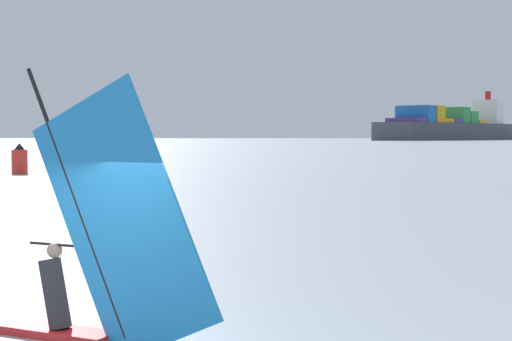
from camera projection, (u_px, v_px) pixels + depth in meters
windsurfer at (84, 265)px, 11.55m from camera, size 4.12×2.18×4.08m
cargo_ship at (449, 127)px, 542.56m from camera, size 110.51×124.49×33.88m
channel_buoy at (20, 160)px, 62.19m from camera, size 1.19×1.19×2.32m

